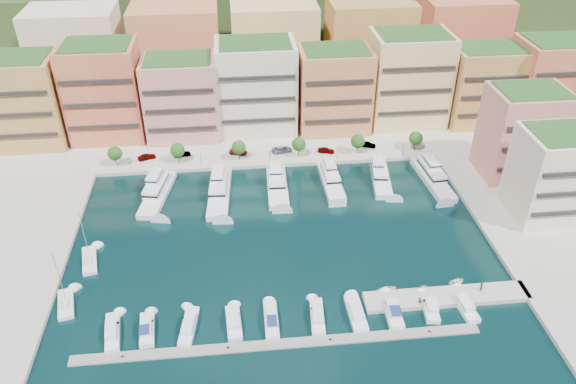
# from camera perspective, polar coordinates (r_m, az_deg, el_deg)

# --- Properties ---
(ground) EXTENTS (400.00, 400.00, 0.00)m
(ground) POSITION_cam_1_polar(r_m,az_deg,el_deg) (123.96, -0.75, -4.69)
(ground) COLOR black
(ground) RESTS_ON ground
(north_quay) EXTENTS (220.00, 64.00, 2.00)m
(north_quay) POSITION_cam_1_polar(r_m,az_deg,el_deg) (176.68, -2.63, 7.82)
(north_quay) COLOR #9E998E
(north_quay) RESTS_ON ground
(east_quay) EXTENTS (34.00, 76.00, 2.00)m
(east_quay) POSITION_cam_1_polar(r_m,az_deg,el_deg) (137.02, 26.47, -4.60)
(east_quay) COLOR #9E998E
(east_quay) RESTS_ON ground
(hillside) EXTENTS (240.00, 40.00, 58.00)m
(hillside) POSITION_cam_1_polar(r_m,az_deg,el_deg) (220.84, -3.47, 13.22)
(hillside) COLOR #223515
(hillside) RESTS_ON ground
(south_pontoon) EXTENTS (72.00, 2.20, 0.35)m
(south_pontoon) POSITION_cam_1_polar(r_m,az_deg,el_deg) (102.04, -0.86, -15.26)
(south_pontoon) COLOR gray
(south_pontoon) RESTS_ON ground
(finger_pier) EXTENTS (32.00, 5.00, 2.00)m
(finger_pier) POSITION_cam_1_polar(r_m,az_deg,el_deg) (114.00, 15.79, -10.38)
(finger_pier) COLOR #9E998E
(finger_pier) RESTS_ON ground
(apartment_0) EXTENTS (22.00, 16.50, 24.80)m
(apartment_0) POSITION_cam_1_polar(r_m,az_deg,el_deg) (170.04, -25.50, 8.35)
(apartment_0) COLOR #B87743
(apartment_0) RESTS_ON north_quay
(apartment_1) EXTENTS (20.00, 16.50, 26.80)m
(apartment_1) POSITION_cam_1_polar(r_m,az_deg,el_deg) (165.32, -18.15, 9.72)
(apartment_1) COLOR #D27346
(apartment_1) RESTS_ON north_quay
(apartment_2) EXTENTS (20.00, 15.50, 22.80)m
(apartment_2) POSITION_cam_1_polar(r_m,az_deg,el_deg) (161.07, -10.76, 9.41)
(apartment_2) COLOR tan
(apartment_2) RESTS_ON north_quay
(apartment_3) EXTENTS (22.00, 16.50, 25.80)m
(apartment_3) POSITION_cam_1_polar(r_m,az_deg,el_deg) (161.78, -3.24, 10.65)
(apartment_3) COLOR beige
(apartment_3) RESTS_ON north_quay
(apartment_4) EXTENTS (20.00, 15.50, 23.80)m
(apartment_4) POSITION_cam_1_polar(r_m,az_deg,el_deg) (162.72, 4.70, 10.35)
(apartment_4) COLOR #CD714C
(apartment_4) RESTS_ON north_quay
(apartment_5) EXTENTS (22.00, 16.50, 26.80)m
(apartment_5) POSITION_cam_1_polar(r_m,az_deg,el_deg) (169.17, 12.10, 11.19)
(apartment_5) COLOR #EBD17C
(apartment_5) RESTS_ON north_quay
(apartment_6) EXTENTS (20.00, 15.50, 22.80)m
(apartment_6) POSITION_cam_1_polar(r_m,az_deg,el_deg) (176.02, 19.17, 10.26)
(apartment_6) COLOR #B87743
(apartment_6) RESTS_ON north_quay
(apartment_7) EXTENTS (22.00, 16.50, 24.80)m
(apartment_7) POSITION_cam_1_polar(r_m,az_deg,el_deg) (183.23, 25.26, 10.13)
(apartment_7) COLOR #D27346
(apartment_7) RESTS_ON north_quay
(apartment_east_a) EXTENTS (18.00, 14.50, 22.80)m
(apartment_east_a) POSITION_cam_1_polar(r_m,az_deg,el_deg) (150.96, 22.70, 5.58)
(apartment_east_a) COLOR tan
(apartment_east_a) RESTS_ON east_quay
(apartment_east_b) EXTENTS (18.00, 14.50, 20.80)m
(apartment_east_b) POSITION_cam_1_polar(r_m,az_deg,el_deg) (137.97, 25.72, 1.63)
(apartment_east_b) COLOR beige
(apartment_east_b) RESTS_ON east_quay
(backblock_0) EXTENTS (26.00, 18.00, 30.00)m
(backblock_0) POSITION_cam_1_polar(r_m,az_deg,el_deg) (187.25, -20.49, 12.59)
(backblock_0) COLOR beige
(backblock_0) RESTS_ON north_quay
(backblock_1) EXTENTS (26.00, 18.00, 30.00)m
(backblock_1) POSITION_cam_1_polar(r_m,az_deg,el_deg) (182.13, -11.12, 13.50)
(backblock_1) COLOR #CD714C
(backblock_1) RESTS_ON north_quay
(backblock_2) EXTENTS (26.00, 18.00, 30.00)m
(backblock_2) POSITION_cam_1_polar(r_m,az_deg,el_deg) (181.87, -1.40, 14.08)
(backblock_2) COLOR #EBD17C
(backblock_2) RESTS_ON north_quay
(backblock_3) EXTENTS (26.00, 18.00, 30.00)m
(backblock_3) POSITION_cam_1_polar(r_m,az_deg,el_deg) (186.51, 8.12, 14.27)
(backblock_3) COLOR #B87743
(backblock_3) RESTS_ON north_quay
(backblock_4) EXTENTS (26.00, 18.00, 30.00)m
(backblock_4) POSITION_cam_1_polar(r_m,az_deg,el_deg) (195.69, 16.96, 14.11)
(backblock_4) COLOR #D27346
(backblock_4) RESTS_ON north_quay
(tree_0) EXTENTS (3.80, 3.80, 5.65)m
(tree_0) POSITION_cam_1_polar(r_m,az_deg,el_deg) (152.28, -17.17, 3.76)
(tree_0) COLOR #473323
(tree_0) RESTS_ON north_quay
(tree_1) EXTENTS (3.80, 3.80, 5.65)m
(tree_1) POSITION_cam_1_polar(r_m,az_deg,el_deg) (149.79, -11.17, 4.17)
(tree_1) COLOR #473323
(tree_1) RESTS_ON north_quay
(tree_2) EXTENTS (3.80, 3.80, 5.65)m
(tree_2) POSITION_cam_1_polar(r_m,az_deg,el_deg) (148.99, -5.04, 4.55)
(tree_2) COLOR #473323
(tree_2) RESTS_ON north_quay
(tree_3) EXTENTS (3.80, 3.80, 5.65)m
(tree_3) POSITION_cam_1_polar(r_m,az_deg,el_deg) (149.89, 1.10, 4.87)
(tree_3) COLOR #473323
(tree_3) RESTS_ON north_quay
(tree_4) EXTENTS (3.80, 3.80, 5.65)m
(tree_4) POSITION_cam_1_polar(r_m,az_deg,el_deg) (152.48, 7.11, 5.14)
(tree_4) COLOR #473323
(tree_4) RESTS_ON north_quay
(tree_5) EXTENTS (3.80, 3.80, 5.65)m
(tree_5) POSITION_cam_1_polar(r_m,az_deg,el_deg) (156.67, 12.85, 5.34)
(tree_5) COLOR #473323
(tree_5) RESTS_ON north_quay
(lamppost_0) EXTENTS (0.30, 0.30, 4.20)m
(lamppost_0) POSITION_cam_1_polar(r_m,az_deg,el_deg) (149.98, -15.75, 3.12)
(lamppost_0) COLOR black
(lamppost_0) RESTS_ON north_quay
(lamppost_1) EXTENTS (0.30, 0.30, 4.20)m
(lamppost_1) POSITION_cam_1_polar(r_m,az_deg,el_deg) (147.74, -8.87, 3.57)
(lamppost_1) COLOR black
(lamppost_1) RESTS_ON north_quay
(lamppost_2) EXTENTS (0.30, 0.30, 4.20)m
(lamppost_2) POSITION_cam_1_polar(r_m,az_deg,el_deg) (147.67, -1.88, 3.98)
(lamppost_2) COLOR black
(lamppost_2) RESTS_ON north_quay
(lamppost_3) EXTENTS (0.30, 0.30, 4.20)m
(lamppost_3) POSITION_cam_1_polar(r_m,az_deg,el_deg) (149.79, 5.02, 4.32)
(lamppost_3) COLOR black
(lamppost_3) RESTS_ON north_quay
(lamppost_4) EXTENTS (0.30, 0.30, 4.20)m
(lamppost_4) POSITION_cam_1_polar(r_m,az_deg,el_deg) (153.99, 11.64, 4.58)
(lamppost_4) COLOR black
(lamppost_4) RESTS_ON north_quay
(yacht_1) EXTENTS (8.24, 20.33, 7.30)m
(yacht_1) POSITION_cam_1_polar(r_m,az_deg,el_deg) (140.60, -13.12, 0.04)
(yacht_1) COLOR silver
(yacht_1) RESTS_ON ground
(yacht_2) EXTENTS (6.32, 21.87, 7.30)m
(yacht_2) POSITION_cam_1_polar(r_m,az_deg,el_deg) (138.56, -6.96, 0.26)
(yacht_2) COLOR silver
(yacht_2) RESTS_ON ground
(yacht_3) EXTENTS (5.49, 18.94, 7.30)m
(yacht_3) POSITION_cam_1_polar(r_m,az_deg,el_deg) (139.87, -1.12, 0.89)
(yacht_3) COLOR silver
(yacht_3) RESTS_ON ground
(yacht_4) EXTENTS (4.63, 17.65, 7.30)m
(yacht_4) POSITION_cam_1_polar(r_m,az_deg,el_deg) (141.94, 4.37, 1.26)
(yacht_4) COLOR silver
(yacht_4) RESTS_ON ground
(yacht_5) EXTENTS (6.48, 17.51, 7.30)m
(yacht_5) POSITION_cam_1_polar(r_m,az_deg,el_deg) (144.74, 9.36, 1.63)
(yacht_5) COLOR silver
(yacht_5) RESTS_ON ground
(yacht_6) EXTENTS (6.04, 20.57, 7.30)m
(yacht_6) POSITION_cam_1_polar(r_m,az_deg,el_deg) (147.36, 14.41, 1.58)
(yacht_6) COLOR silver
(yacht_6) RESTS_ON ground
(cruiser_0) EXTENTS (3.68, 9.43, 2.55)m
(cruiser_0) POSITION_cam_1_polar(r_m,az_deg,el_deg) (107.82, -17.40, -13.47)
(cruiser_0) COLOR white
(cruiser_0) RESTS_ON ground
(cruiser_1) EXTENTS (3.22, 8.20, 2.66)m
(cruiser_1) POSITION_cam_1_polar(r_m,az_deg,el_deg) (106.62, -14.14, -13.42)
(cruiser_1) COLOR white
(cruiser_1) RESTS_ON ground
(cruiser_2) EXTENTS (3.63, 9.43, 2.55)m
(cruiser_2) POSITION_cam_1_polar(r_m,az_deg,el_deg) (105.64, -10.05, -13.32)
(cruiser_2) COLOR white
(cruiser_2) RESTS_ON ground
(cruiser_3) EXTENTS (3.05, 8.23, 2.55)m
(cruiser_3) POSITION_cam_1_polar(r_m,az_deg,el_deg) (105.15, -5.53, -13.12)
(cruiser_3) COLOR white
(cruiser_3) RESTS_ON ground
(cruiser_4) EXTENTS (2.56, 9.08, 2.66)m
(cruiser_4) POSITION_cam_1_polar(r_m,az_deg,el_deg) (105.18, -1.71, -12.90)
(cruiser_4) COLOR white
(cruiser_4) RESTS_ON ground
(cruiser_5) EXTENTS (3.09, 8.96, 2.55)m
(cruiser_5) POSITION_cam_1_polar(r_m,az_deg,el_deg) (105.92, 2.99, -12.54)
(cruiser_5) COLOR white
(cruiser_5) RESTS_ON ground
(cruiser_6) EXTENTS (2.99, 9.02, 2.55)m
(cruiser_6) POSITION_cam_1_polar(r_m,az_deg,el_deg) (107.05, 6.93, -12.17)
(cruiser_6) COLOR white
(cruiser_6) RESTS_ON ground
(cruiser_7) EXTENTS (3.17, 8.94, 2.66)m
(cruiser_7) POSITION_cam_1_polar(r_m,az_deg,el_deg) (108.53, 10.57, -11.79)
(cruiser_7) COLOR white
(cruiser_7) RESTS_ON ground
(cruiser_8) EXTENTS (3.47, 7.59, 2.55)m
(cruiser_8) POSITION_cam_1_polar(r_m,az_deg,el_deg) (110.61, 14.25, -11.34)
(cruiser_8) COLOR white
(cruiser_8) RESTS_ON ground
(cruiser_9) EXTENTS (3.41, 8.99, 2.55)m
(cruiser_9) POSITION_cam_1_polar(r_m,az_deg,el_deg) (112.80, 17.44, -10.93)
(cruiser_9) COLOR white
(cruiser_9) RESTS_ON ground
(sailboat_0) EXTENTS (4.49, 8.41, 13.20)m
(sailboat_0) POSITION_cam_1_polar(r_m,az_deg,el_deg) (116.17, -21.63, -10.58)
(sailboat_0) COLOR silver
(sailboat_0) RESTS_ON ground
(sailboat_1) EXTENTS (4.55, 9.23, 13.20)m
(sailboat_1) POSITION_cam_1_polar(r_m,az_deg,el_deg) (124.59, -19.52, -6.61)
(sailboat_1) COLOR silver
(sailboat_1) RESTS_ON ground
(tender_3) EXTENTS (1.66, 1.55, 0.71)m
(tender_3) POSITION_cam_1_polar(r_m,az_deg,el_deg) (118.26, 16.93, -8.49)
(tender_3) COLOR beige
(tender_3) RESTS_ON ground
(tender_2) EXTENTS (4.14, 3.62, 0.71)m
(tender_2) POSITION_cam_1_polar(r_m,az_deg,el_deg) (117.53, 16.78, -8.77)
(tender_2) COLOR white
(tender_2) RESTS_ON ground
(tender_0) EXTENTS (4.95, 4.14, 0.88)m
(tender_0) POSITION_cam_1_polar(r_m,az_deg,el_deg) (112.56, 10.08, -9.80)
(tender_0) COLOR silver
(tender_0) RESTS_ON ground
(tender_1) EXTENTS (1.85, 1.68, 0.85)m
(tender_1) POSITION_cam_1_polar(r_m,az_deg,el_deg) (114.79, 13.67, -9.32)
(tender_1) COLOR beige
(tender_1) RESTS_ON ground
(car_0) EXTENTS (5.12, 3.39, 1.62)m
(car_0) POSITION_cam_1_polar(r_m,az_deg,el_deg) (154.74, -14.17, 3.52)
(car_0) COLOR gray
(car_0) RESTS_ON north_quay
(car_1) EXTENTS (4.70, 2.32, 1.48)m
(car_1) POSITION_cam_1_polar(r_m,az_deg,el_deg) (154.05, -10.71, 3.82)
(car_1) COLOR gray
(car_1) RESTS_ON north_quay
(car_2) EXTENTS (5.41, 3.68, 1.38)m
(car_2) POSITION_cam_1_polar(r_m,az_deg,el_deg) (153.13, -5.06, 4.10)
(car_2) COLOR gray
(car_2) RESTS_ON north_quay
(car_3) EXTENTS (6.09, 3.59, 1.66)m
(car_3) POSITION_cam_1_polar(r_m,az_deg,el_deg) (153.33, -0.64, 4.34)
(car_3) COLOR gray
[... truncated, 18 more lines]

